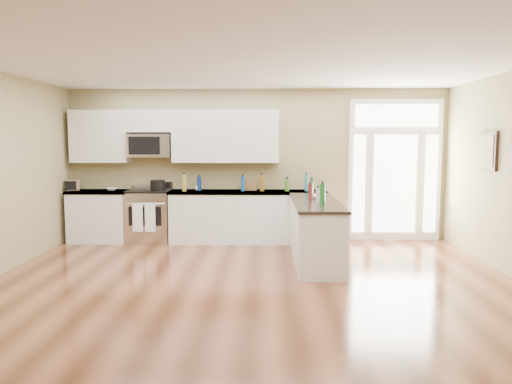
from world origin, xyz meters
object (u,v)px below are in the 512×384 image
peninsula_cabinet (315,233)px  toaster_oven (73,185)px  stockpot (158,185)px  kitchen_range (149,216)px

peninsula_cabinet → toaster_oven: (-4.28, 1.44, 0.61)m
peninsula_cabinet → stockpot: (-2.71, 1.37, 0.62)m
kitchen_range → stockpot: 0.61m
toaster_oven → kitchen_range: bearing=-17.0°
stockpot → toaster_oven: stockpot is taller
peninsula_cabinet → kitchen_range: kitchen_range is taller
peninsula_cabinet → kitchen_range: bearing=153.4°
peninsula_cabinet → kitchen_range: size_ratio=2.15×
peninsula_cabinet → toaster_oven: toaster_oven is taller
kitchen_range → toaster_oven: (-1.38, -0.01, 0.57)m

